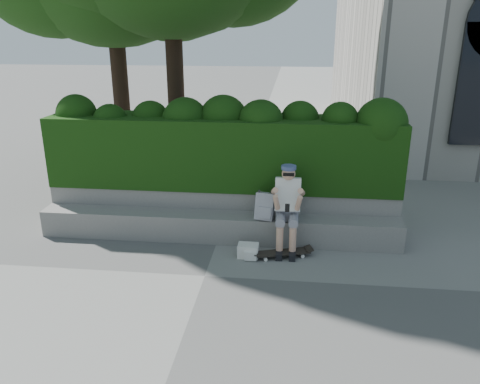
# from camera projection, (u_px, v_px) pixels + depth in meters

# --- Properties ---
(ground) EXTENTS (80.00, 80.00, 0.00)m
(ground) POSITION_uv_depth(u_px,v_px,m) (205.00, 276.00, 6.72)
(ground) COLOR slate
(ground) RESTS_ON ground
(bench_ledge) EXTENTS (6.00, 0.45, 0.45)m
(bench_ledge) POSITION_uv_depth(u_px,v_px,m) (218.00, 227.00, 7.82)
(bench_ledge) COLOR gray
(bench_ledge) RESTS_ON ground
(planter_wall) EXTENTS (6.00, 0.50, 0.75)m
(planter_wall) POSITION_uv_depth(u_px,v_px,m) (222.00, 209.00, 8.22)
(planter_wall) COLOR gray
(planter_wall) RESTS_ON ground
(hedge) EXTENTS (6.00, 1.00, 1.20)m
(hedge) POSITION_uv_depth(u_px,v_px,m) (223.00, 151.00, 8.11)
(hedge) COLOR black
(hedge) RESTS_ON planter_wall
(person) EXTENTS (0.40, 0.76, 1.38)m
(person) POSITION_uv_depth(u_px,v_px,m) (287.00, 204.00, 7.36)
(person) COLOR gray
(person) RESTS_ON ground
(skateboard) EXTENTS (0.87, 0.45, 0.09)m
(skateboard) POSITION_uv_depth(u_px,v_px,m) (283.00, 253.00, 7.26)
(skateboard) COLOR black
(skateboard) RESTS_ON ground
(backpack_plaid) EXTENTS (0.33, 0.23, 0.44)m
(backpack_plaid) POSITION_uv_depth(u_px,v_px,m) (265.00, 206.00, 7.50)
(backpack_plaid) COLOR silver
(backpack_plaid) RESTS_ON bench_ledge
(backpack_ground) EXTENTS (0.32, 0.23, 0.21)m
(backpack_ground) POSITION_uv_depth(u_px,v_px,m) (248.00, 251.00, 7.26)
(backpack_ground) COLOR silver
(backpack_ground) RESTS_ON ground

